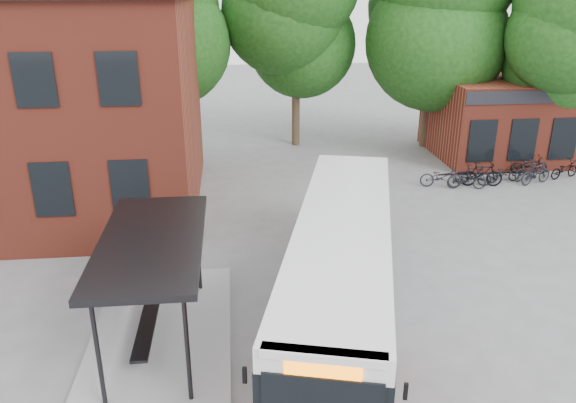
{
  "coord_description": "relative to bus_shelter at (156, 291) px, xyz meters",
  "views": [
    {
      "loc": [
        -2.51,
        -13.2,
        8.47
      ],
      "look_at": [
        -0.84,
        3.22,
        2.0
      ],
      "focal_mm": 35.0,
      "sensor_mm": 36.0,
      "label": 1
    }
  ],
  "objects": [
    {
      "name": "city_bus",
      "position": [
        4.71,
        0.59,
        -0.01
      ],
      "size": [
        5.18,
        11.59,
        2.88
      ],
      "primitive_type": null,
      "rotation": [
        0.0,
        0.0,
        -0.25
      ],
      "color": "#A71000",
      "rests_on": "ground"
    },
    {
      "name": "bike_rail",
      "position": [
        13.78,
        11.0,
        -1.26
      ],
      "size": [
        5.2,
        0.1,
        0.38
      ],
      "primitive_type": null,
      "color": "black",
      "rests_on": "ground"
    },
    {
      "name": "shop_row",
      "position": [
        19.5,
        15.0,
        0.55
      ],
      "size": [
        14.0,
        6.2,
        4.0
      ],
      "primitive_type": null,
      "color": "maroon",
      "rests_on": "ground"
    },
    {
      "name": "bicycle_2",
      "position": [
        12.11,
        10.03,
        -1.0
      ],
      "size": [
        1.77,
        0.85,
        0.89
      ],
      "primitive_type": "imported",
      "rotation": [
        0.0,
        0.0,
        1.41
      ],
      "color": "black",
      "rests_on": "ground"
    },
    {
      "name": "bicycle_extra_0",
      "position": [
        17.17,
        10.97,
        -1.02
      ],
      "size": [
        1.72,
        1.07,
        0.85
      ],
      "primitive_type": "imported",
      "rotation": [
        0.0,
        0.0,
        1.91
      ],
      "color": "black",
      "rests_on": "ground"
    },
    {
      "name": "tree_2",
      "position": [
        12.5,
        17.0,
        4.05
      ],
      "size": [
        7.92,
        7.92,
        11.0
      ],
      "primitive_type": null,
      "color": "#143E10",
      "rests_on": "ground"
    },
    {
      "name": "bicycle_6",
      "position": [
        15.84,
        11.72,
        -1.01
      ],
      "size": [
        1.76,
        0.84,
        0.89
      ],
      "primitive_type": "imported",
      "rotation": [
        0.0,
        0.0,
        1.42
      ],
      "color": "black",
      "rests_on": "ground"
    },
    {
      "name": "bicycle_7",
      "position": [
        15.43,
        10.32,
        -0.93
      ],
      "size": [
        1.78,
        1.02,
        1.03
      ],
      "primitive_type": "imported",
      "rotation": [
        0.0,
        0.0,
        1.91
      ],
      "color": "black",
      "rests_on": "ground"
    },
    {
      "name": "bicycle_5",
      "position": [
        15.31,
        10.86,
        -0.97
      ],
      "size": [
        1.64,
        1.05,
        0.96
      ],
      "primitive_type": "imported",
      "rotation": [
        0.0,
        0.0,
        1.99
      ],
      "color": "black",
      "rests_on": "ground"
    },
    {
      "name": "bicycle_0",
      "position": [
        11.07,
        10.36,
        -0.97
      ],
      "size": [
        1.92,
        0.99,
        0.96
      ],
      "primitive_type": "imported",
      "rotation": [
        0.0,
        0.0,
        1.37
      ],
      "color": "#24242D",
      "rests_on": "ground"
    },
    {
      "name": "tree_3",
      "position": [
        17.5,
        13.0,
        3.19
      ],
      "size": [
        7.04,
        7.04,
        9.28
      ],
      "primitive_type": null,
      "color": "#143E10",
      "rests_on": "ground"
    },
    {
      "name": "bicycle_1",
      "position": [
        12.6,
        10.48,
        -0.98
      ],
      "size": [
        1.63,
        1.0,
        0.95
      ],
      "primitive_type": "imported",
      "rotation": [
        0.0,
        0.0,
        1.19
      ],
      "color": "black",
      "rests_on": "ground"
    },
    {
      "name": "tree_1",
      "position": [
        5.5,
        18.0,
        3.75
      ],
      "size": [
        7.92,
        7.92,
        10.4
      ],
      "primitive_type": null,
      "color": "#143E10",
      "rests_on": "ground"
    },
    {
      "name": "bus_shelter",
      "position": [
        0.0,
        0.0,
        0.0
      ],
      "size": [
        3.6,
        7.0,
        2.9
      ],
      "primitive_type": null,
      "color": "black",
      "rests_on": "ground"
    },
    {
      "name": "bicycle_4",
      "position": [
        14.12,
        10.72,
        -1.02
      ],
      "size": [
        1.72,
        0.8,
        0.87
      ],
      "primitive_type": "imported",
      "rotation": [
        0.0,
        0.0,
        1.71
      ],
      "color": "black",
      "rests_on": "ground"
    },
    {
      "name": "tree_0",
      "position": [
        -1.5,
        17.0,
        4.05
      ],
      "size": [
        7.92,
        7.92,
        11.0
      ],
      "primitive_type": null,
      "color": "#143E10",
      "rests_on": "ground"
    },
    {
      "name": "ground",
      "position": [
        4.5,
        1.0,
        -1.45
      ],
      "size": [
        100.0,
        100.0,
        0.0
      ],
      "primitive_type": "plane",
      "color": "slate"
    },
    {
      "name": "bicycle_3",
      "position": [
        12.9,
        10.3,
        -0.9
      ],
      "size": [
        1.9,
        0.77,
        1.11
      ],
      "primitive_type": "imported",
      "rotation": [
        0.0,
        0.0,
        1.43
      ],
      "color": "black",
      "rests_on": "ground"
    }
  ]
}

